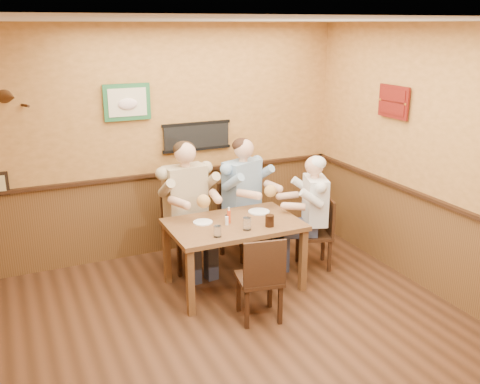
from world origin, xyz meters
The scene contains 17 objects.
room centered at (0.13, 0.17, 1.69)m, with size 5.02×5.03×2.81m.
dining_table centered at (0.59, 1.22, 0.66)m, with size 1.40×0.90×0.75m.
chair_back_left centered at (0.27, 1.89, 0.48)m, with size 0.44×0.44×0.96m, color #331D10, non-canonical shape.
chair_back_right centered at (1.02, 1.95, 0.47)m, with size 0.43×0.43×0.94m, color #331D10, non-canonical shape.
chair_right_end centered at (1.65, 1.29, 0.43)m, with size 0.39×0.39×0.85m, color #331D10, non-canonical shape.
chair_near_side centered at (0.54, 0.51, 0.44)m, with size 0.41×0.41×0.89m, color #331D10, non-canonical shape.
diner_tan_shirt centered at (0.27, 1.89, 0.69)m, with size 0.63×0.63×1.38m, color tan, non-canonical shape.
diner_blue_polo centered at (1.02, 1.95, 0.67)m, with size 0.62×0.62×1.34m, color #7B9AB8, non-canonical shape.
diner_white_elder centered at (1.65, 1.29, 0.61)m, with size 0.56×0.56×1.22m, color silver, non-canonical shape.
water_glass_left centered at (0.28, 0.92, 0.81)m, with size 0.08×0.08×0.12m, color white.
water_glass_mid centered at (0.62, 0.97, 0.82)m, with size 0.09×0.09×0.13m, color white.
cola_tumbler centered at (0.88, 0.96, 0.81)m, with size 0.09×0.09×0.12m, color black.
hot_sauce_bottle centered at (0.53, 1.23, 0.83)m, with size 0.04×0.04×0.16m, color red.
salt_shaker centered at (0.49, 1.19, 0.80)m, with size 0.04×0.04×0.09m, color white.
pepper_shaker centered at (0.52, 1.27, 0.79)m, with size 0.03×0.03×0.08m, color black.
plate_far_left centered at (0.28, 1.35, 0.76)m, with size 0.21×0.21×0.01m, color white.
plate_far_right centered at (0.97, 1.40, 0.76)m, with size 0.24×0.24×0.02m, color white.
Camera 1 is at (-1.57, -3.67, 2.78)m, focal length 40.00 mm.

